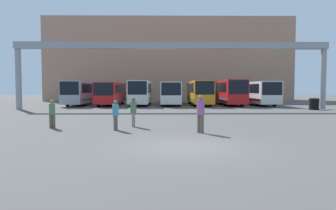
% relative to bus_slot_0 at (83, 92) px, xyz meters
% --- Properties ---
extents(ground_plane, '(200.00, 200.00, 0.00)m').
position_rel_bus_slot_0_xyz_m(ground_plane, '(11.73, -29.31, -1.80)').
color(ground_plane, '#514F4C').
extents(building_backdrop, '(43.95, 12.00, 14.75)m').
position_rel_bus_slot_0_xyz_m(building_backdrop, '(11.73, 17.72, 5.58)').
color(building_backdrop, tan).
rests_on(building_backdrop, ground).
extents(overhead_gantry, '(32.89, 0.80, 7.07)m').
position_rel_bus_slot_0_xyz_m(overhead_gantry, '(11.73, -8.63, 4.22)').
color(overhead_gantry, gray).
rests_on(overhead_gantry, ground).
extents(bus_slot_0, '(2.43, 11.68, 3.12)m').
position_rel_bus_slot_0_xyz_m(bus_slot_0, '(0.00, 0.00, 0.00)').
color(bus_slot_0, '#999EA5').
rests_on(bus_slot_0, ground).
extents(bus_slot_1, '(2.55, 10.36, 2.96)m').
position_rel_bus_slot_0_xyz_m(bus_slot_1, '(3.91, -0.66, -0.09)').
color(bus_slot_1, red).
rests_on(bus_slot_1, ground).
extents(bus_slot_2, '(2.45, 10.50, 3.17)m').
position_rel_bus_slot_0_xyz_m(bus_slot_2, '(7.82, -0.59, 0.02)').
color(bus_slot_2, silver).
rests_on(bus_slot_2, ground).
extents(bus_slot_3, '(2.52, 11.14, 3.01)m').
position_rel_bus_slot_0_xyz_m(bus_slot_3, '(11.73, -0.27, -0.06)').
color(bus_slot_3, silver).
rests_on(bus_slot_3, ground).
extents(bus_slot_4, '(2.46, 11.53, 3.18)m').
position_rel_bus_slot_0_xyz_m(bus_slot_4, '(15.64, -0.08, 0.03)').
color(bus_slot_4, orange).
rests_on(bus_slot_4, ground).
extents(bus_slot_5, '(2.53, 11.71, 3.29)m').
position_rel_bus_slot_0_xyz_m(bus_slot_5, '(19.55, 0.01, 0.09)').
color(bus_slot_5, red).
rests_on(bus_slot_5, ground).
extents(bus_slot_6, '(2.59, 10.47, 3.07)m').
position_rel_bus_slot_0_xyz_m(bus_slot_6, '(23.46, -0.61, -0.03)').
color(bus_slot_6, silver).
rests_on(bus_slot_6, ground).
extents(pedestrian_far_center, '(0.35, 0.35, 1.67)m').
position_rel_bus_slot_0_xyz_m(pedestrian_far_center, '(9.19, -23.39, -0.91)').
color(pedestrian_far_center, gray).
rests_on(pedestrian_far_center, ground).
extents(pedestrian_near_right, '(0.39, 0.39, 1.85)m').
position_rel_bus_slot_0_xyz_m(pedestrian_near_right, '(12.73, -25.77, -0.82)').
color(pedestrian_near_right, brown).
rests_on(pedestrian_near_right, ground).
extents(pedestrian_near_center, '(0.33, 0.33, 1.57)m').
position_rel_bus_slot_0_xyz_m(pedestrian_near_center, '(4.77, -23.89, -0.97)').
color(pedestrian_near_center, brown).
rests_on(pedestrian_near_center, ground).
extents(pedestrian_mid_left, '(0.33, 0.33, 1.57)m').
position_rel_bus_slot_0_xyz_m(pedestrian_mid_left, '(8.40, -24.77, -0.97)').
color(pedestrian_mid_left, brown).
rests_on(pedestrian_mid_left, ground).
extents(tire_stack, '(1.04, 1.04, 1.20)m').
position_rel_bus_slot_0_xyz_m(tire_stack, '(26.45, -9.63, -1.20)').
color(tire_stack, black).
rests_on(tire_stack, ground).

